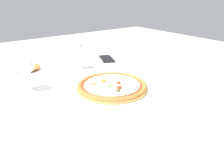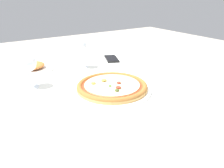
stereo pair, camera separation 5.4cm
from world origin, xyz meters
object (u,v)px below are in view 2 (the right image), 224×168
(dining_table, at_px, (76,111))
(pizza_plate, at_px, (112,87))
(wine_glass_far_left, at_px, (27,64))
(cell_phone, at_px, (111,59))
(wine_glass_far_right, at_px, (80,48))
(side_plate, at_px, (33,67))

(dining_table, distance_m, pizza_plate, 0.19)
(wine_glass_far_left, relative_size, cell_phone, 0.93)
(wine_glass_far_right, xyz_separation_m, side_plate, (-0.23, 0.10, -0.10))
(pizza_plate, distance_m, wine_glass_far_left, 0.36)
(dining_table, height_order, wine_glass_far_right, wine_glass_far_right)
(pizza_plate, bearing_deg, cell_phone, 57.45)
(pizza_plate, xyz_separation_m, wine_glass_far_left, (-0.28, 0.22, 0.09))
(dining_table, bearing_deg, side_plate, 101.13)
(wine_glass_far_right, height_order, cell_phone, wine_glass_far_right)
(wine_glass_far_left, bearing_deg, cell_phone, 17.41)
(dining_table, bearing_deg, cell_phone, 39.24)
(dining_table, distance_m, side_plate, 0.39)
(dining_table, relative_size, cell_phone, 7.32)
(wine_glass_far_left, bearing_deg, pizza_plate, -38.08)
(cell_phone, relative_size, side_plate, 0.75)
(pizza_plate, height_order, side_plate, side_plate)
(wine_glass_far_right, relative_size, side_plate, 0.72)
(dining_table, xyz_separation_m, side_plate, (-0.07, 0.37, 0.10))
(pizza_plate, bearing_deg, wine_glass_far_right, 86.76)
(wine_glass_far_left, relative_size, side_plate, 0.70)
(wine_glass_far_left, bearing_deg, dining_table, -46.07)
(cell_phone, xyz_separation_m, side_plate, (-0.45, 0.06, 0.01))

